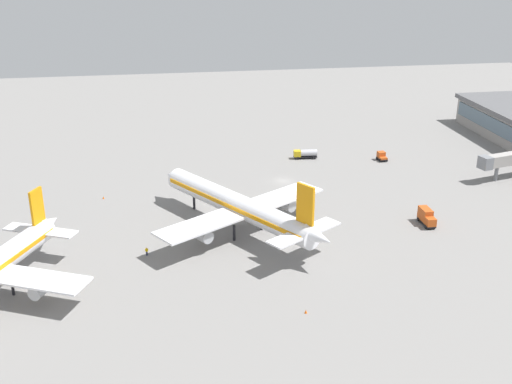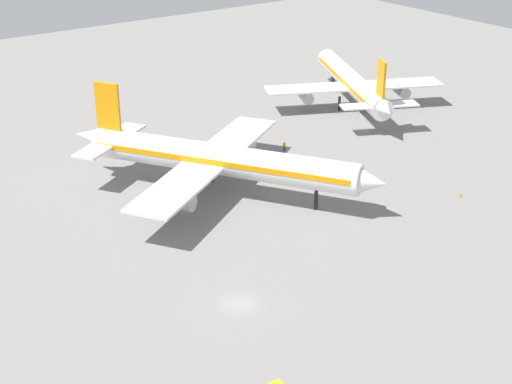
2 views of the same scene
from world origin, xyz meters
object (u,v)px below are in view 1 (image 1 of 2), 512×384
(airplane_at_gate, at_px, (239,206))
(baggage_tug, at_px, (382,156))
(ground_crew_worker, at_px, (147,251))
(fuel_truck, at_px, (305,154))
(safety_cone_mid_apron, at_px, (103,198))
(catering_truck, at_px, (427,217))
(safety_cone_near_gate, at_px, (306,311))

(airplane_at_gate, distance_m, baggage_tug, 58.49)
(baggage_tug, bearing_deg, ground_crew_worker, 122.83)
(airplane_at_gate, distance_m, fuel_truck, 49.44)
(safety_cone_mid_apron, bearing_deg, catering_truck, -110.74)
(safety_cone_mid_apron, bearing_deg, ground_crew_worker, -162.16)
(catering_truck, bearing_deg, fuel_truck, -162.38)
(safety_cone_mid_apron, bearing_deg, safety_cone_near_gate, -147.61)
(baggage_tug, relative_size, safety_cone_mid_apron, 5.51)
(airplane_at_gate, height_order, fuel_truck, airplane_at_gate)
(airplane_at_gate, xyz_separation_m, safety_cone_near_gate, (-32.27, -6.14, -5.21))
(fuel_truck, relative_size, baggage_tug, 1.95)
(catering_truck, bearing_deg, safety_cone_near_gate, -48.55)
(fuel_truck, bearing_deg, catering_truck, 112.58)
(fuel_truck, bearing_deg, baggage_tug, 171.29)
(fuel_truck, distance_m, safety_cone_near_gate, 77.30)
(airplane_at_gate, height_order, safety_cone_near_gate, airplane_at_gate)
(airplane_at_gate, height_order, baggage_tug, airplane_at_gate)
(airplane_at_gate, height_order, catering_truck, airplane_at_gate)
(airplane_at_gate, bearing_deg, fuel_truck, -62.24)
(fuel_truck, relative_size, safety_cone_mid_apron, 10.74)
(safety_cone_mid_apron, bearing_deg, airplane_at_gate, -127.96)
(baggage_tug, bearing_deg, catering_truck, 169.31)
(catering_truck, relative_size, safety_cone_mid_apron, 9.34)
(baggage_tug, xyz_separation_m, ground_crew_worker, (-46.00, 62.94, -0.31))
(airplane_at_gate, xyz_separation_m, fuel_truck, (42.85, -24.31, -4.12))
(ground_crew_worker, relative_size, safety_cone_near_gate, 2.78)
(safety_cone_near_gate, bearing_deg, catering_truck, -48.60)
(safety_cone_near_gate, height_order, safety_cone_mid_apron, same)
(airplane_at_gate, height_order, ground_crew_worker, airplane_at_gate)
(catering_truck, distance_m, ground_crew_worker, 57.80)
(airplane_at_gate, relative_size, fuel_truck, 6.83)
(airplane_at_gate, distance_m, catering_truck, 39.27)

